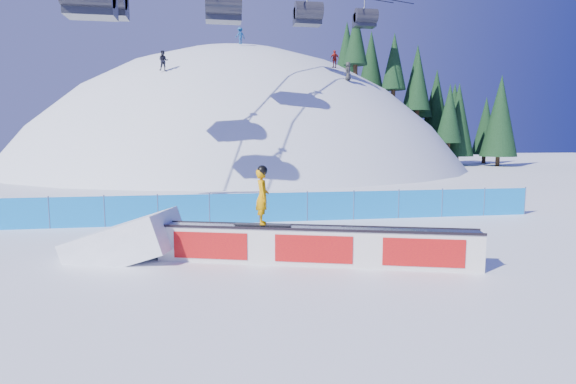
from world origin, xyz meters
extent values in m
plane|color=white|center=(0.00, 0.00, 0.00)|extent=(160.00, 160.00, 0.00)
sphere|color=silver|center=(0.00, 42.00, -18.00)|extent=(64.00, 64.00, 64.00)
cylinder|color=#342214|center=(13.56, 44.52, 11.48)|extent=(0.50, 0.50, 1.40)
cone|color=black|center=(13.56, 44.52, 16.92)|extent=(4.26, 4.26, 9.68)
cylinder|color=#342214|center=(17.10, 37.95, 9.35)|extent=(0.50, 0.50, 1.40)
cone|color=black|center=(17.10, 37.95, 14.20)|extent=(3.74, 3.74, 8.50)
cylinder|color=#342214|center=(17.26, 42.87, 9.53)|extent=(0.50, 0.50, 1.40)
cone|color=black|center=(17.26, 42.87, 13.93)|extent=(3.34, 3.34, 7.60)
cylinder|color=#342214|center=(17.61, 41.29, 9.31)|extent=(0.50, 0.50, 1.40)
cone|color=black|center=(17.61, 41.29, 13.56)|extent=(3.22, 3.22, 7.32)
cylinder|color=#342214|center=(21.72, 36.34, 5.40)|extent=(0.50, 0.50, 1.40)
cone|color=black|center=(21.72, 36.34, 10.68)|extent=(4.11, 4.11, 9.34)
cylinder|color=#342214|center=(23.01, 39.56, 4.71)|extent=(0.50, 0.50, 1.40)
cone|color=black|center=(23.01, 39.56, 9.52)|extent=(3.70, 3.70, 8.41)
cylinder|color=#342214|center=(24.68, 39.31, 2.79)|extent=(0.50, 0.50, 1.40)
cone|color=black|center=(24.68, 39.31, 6.47)|extent=(2.71, 2.71, 6.17)
cylinder|color=#342214|center=(25.41, 39.14, 1.84)|extent=(0.50, 0.50, 1.40)
cone|color=black|center=(25.41, 39.14, 7.02)|extent=(4.03, 4.03, 9.16)
cylinder|color=#342214|center=(26.54, 43.36, 0.60)|extent=(0.50, 0.50, 1.40)
cone|color=black|center=(26.54, 43.36, 5.77)|extent=(4.02, 4.02, 9.14)
cylinder|color=#342214|center=(30.67, 43.28, 0.60)|extent=(0.50, 0.50, 1.40)
cone|color=black|center=(30.67, 43.28, 5.43)|extent=(3.72, 3.72, 8.45)
cylinder|color=#342214|center=(32.29, 39.77, 0.60)|extent=(0.50, 0.50, 1.40)
cone|color=black|center=(32.29, 39.77, 5.62)|extent=(3.89, 3.89, 8.83)
cylinder|color=#342214|center=(33.27, 41.37, 0.60)|extent=(0.50, 0.50, 1.40)
cone|color=black|center=(33.27, 41.37, 5.16)|extent=(3.48, 3.48, 7.91)
cube|color=#0D7ED9|center=(0.00, 4.50, 0.60)|extent=(22.00, 0.03, 1.20)
cylinder|color=#3F4B71|center=(-9.00, 4.50, 0.65)|extent=(0.05, 0.05, 1.30)
cylinder|color=#3F4B71|center=(-7.00, 4.50, 0.65)|extent=(0.05, 0.05, 1.30)
cylinder|color=#3F4B71|center=(-5.00, 4.50, 0.65)|extent=(0.05, 0.05, 1.30)
cylinder|color=#3F4B71|center=(-3.00, 4.50, 0.65)|extent=(0.05, 0.05, 1.30)
cylinder|color=#3F4B71|center=(-1.00, 4.50, 0.65)|extent=(0.05, 0.05, 1.30)
cylinder|color=#3F4B71|center=(1.00, 4.50, 0.65)|extent=(0.05, 0.05, 1.30)
cylinder|color=#3F4B71|center=(3.00, 4.50, 0.65)|extent=(0.05, 0.05, 1.30)
cylinder|color=#3F4B71|center=(5.00, 4.50, 0.65)|extent=(0.05, 0.05, 1.30)
cylinder|color=#3F4B71|center=(7.00, 4.50, 0.65)|extent=(0.05, 0.05, 1.30)
cylinder|color=#3F4B71|center=(9.00, 4.50, 0.65)|extent=(0.05, 0.05, 1.30)
cylinder|color=#3F4B71|center=(11.00, 4.50, 0.65)|extent=(0.05, 0.05, 1.30)
cylinder|color=#26252E|center=(-2.00, 17.93, 12.36)|extent=(2.40, 1.50, 1.50)
cylinder|color=#26252E|center=(5.50, 26.13, 14.40)|extent=(2.40, 1.50, 1.50)
cylinder|color=#26252E|center=(13.75, 35.15, 16.64)|extent=(2.40, 1.50, 1.50)
cube|color=silver|center=(-0.11, -1.85, 0.49)|extent=(8.53, 3.08, 0.98)
cube|color=#979AA4|center=(-0.11, -1.85, 1.01)|extent=(8.45, 3.08, 0.04)
cube|color=black|center=(-0.20, -2.13, 1.02)|extent=(8.38, 2.58, 0.07)
cube|color=black|center=(-0.03, -1.58, 1.02)|extent=(8.38, 2.58, 0.07)
cube|color=red|center=(-0.20, -2.13, 0.49)|extent=(7.95, 2.45, 0.74)
cube|color=red|center=(-0.03, -1.58, 0.49)|extent=(7.95, 2.45, 0.74)
cube|color=black|center=(-1.48, -1.44, 1.06)|extent=(1.59, 0.73, 0.03)
imported|color=#DB9202|center=(-1.48, -1.44, 1.84)|extent=(0.40, 0.58, 1.52)
sphere|color=black|center=(-1.48, -1.44, 2.55)|extent=(0.28, 0.28, 0.28)
imported|color=black|center=(-6.89, 26.39, 9.90)|extent=(0.82, 0.65, 1.65)
imported|color=#A02016|center=(8.84, 29.72, 11.02)|extent=(1.02, 0.56, 1.65)
imported|color=#164B89|center=(0.01, 33.93, 13.79)|extent=(1.23, 1.03, 1.65)
imported|color=#2A2A2A|center=(9.39, 27.01, 9.49)|extent=(0.95, 0.94, 1.65)
camera|label=1|loc=(-2.73, -13.53, 3.43)|focal=28.00mm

